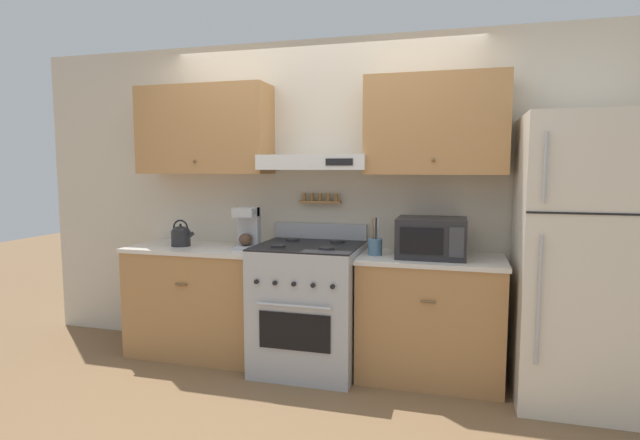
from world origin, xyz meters
The scene contains 10 objects.
ground_plane centered at (0.00, 0.00, 0.00)m, with size 16.00×16.00×0.00m, color brown.
wall_back centered at (-0.02, 0.57, 1.46)m, with size 5.20×0.46×2.55m.
counter_left centered at (-0.95, 0.31, 0.45)m, with size 1.13×0.61×0.90m.
counter_right centered at (0.90, 0.31, 0.45)m, with size 1.03×0.61×0.90m.
stove_range centered at (0.00, 0.24, 0.48)m, with size 0.76×0.74×1.08m.
refrigerator centered at (1.84, 0.22, 0.94)m, with size 0.77×0.78×1.87m.
tea_kettle centered at (-1.10, 0.28, 0.98)m, with size 0.20×0.15×0.22m.
coffee_maker centered at (-0.52, 0.31, 1.06)m, with size 0.17×0.20×0.33m.
microwave centered at (0.90, 0.30, 1.04)m, with size 0.48×0.39×0.28m.
utensil_crock centered at (0.50, 0.28, 0.96)m, with size 0.11×0.11×0.28m.
Camera 1 is at (1.07, -3.31, 1.53)m, focal length 28.00 mm.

